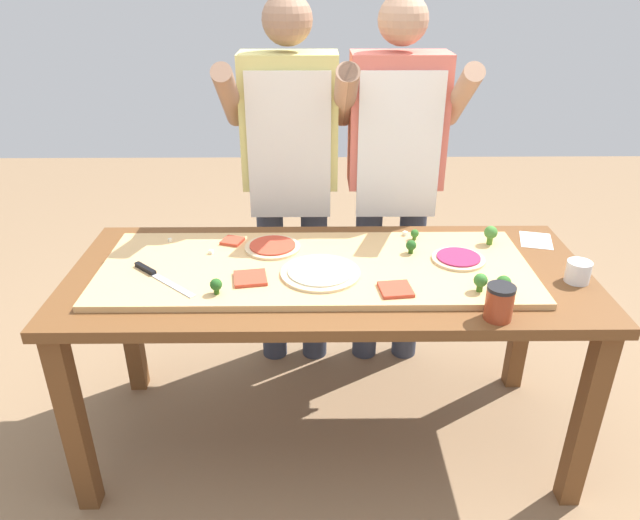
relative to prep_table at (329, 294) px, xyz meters
name	(u,v)px	position (x,y,z in m)	size (l,w,h in m)	color
ground_plane	(328,435)	(0.00, 0.00, -0.68)	(8.00, 8.00, 0.00)	#896B4C
prep_table	(329,294)	(0.00, 0.00, 0.00)	(1.86, 0.79, 0.78)	brown
cutting_board	(315,267)	(-0.05, 0.00, 0.11)	(1.52, 0.57, 0.02)	tan
chefs_knife	(156,275)	(-0.60, -0.08, 0.13)	(0.25, 0.24, 0.02)	#B7BABF
pizza_whole_beet_magenta	(458,258)	(0.47, 0.03, 0.13)	(0.19, 0.19, 0.02)	beige
pizza_whole_tomato_red	(273,247)	(-0.21, 0.14, 0.13)	(0.21, 0.21, 0.02)	beige
pizza_whole_cheese_artichoke	(320,272)	(-0.03, -0.07, 0.13)	(0.28, 0.28, 0.02)	beige
pizza_slice_near_left	(250,278)	(-0.27, -0.11, 0.13)	(0.11, 0.11, 0.01)	#BC3D28
pizza_slice_near_right	(396,289)	(0.21, -0.19, 0.13)	(0.10, 0.10, 0.01)	#BC3D28
pizza_slice_far_left	(233,241)	(-0.37, 0.19, 0.13)	(0.07, 0.07, 0.01)	#BC3D28
broccoli_floret_front_right	(411,246)	(0.30, 0.09, 0.15)	(0.04, 0.04, 0.05)	#2C5915
broccoli_floret_center_right	(415,234)	(0.34, 0.21, 0.14)	(0.03, 0.03, 0.04)	#366618
broccoli_floret_back_right	(503,284)	(0.56, -0.22, 0.16)	(0.05, 0.05, 0.07)	#366618
broccoli_floret_back_left	(216,285)	(-0.37, -0.20, 0.15)	(0.04, 0.04, 0.05)	#2C5915
broccoli_floret_back_mid	(481,281)	(0.49, -0.20, 0.16)	(0.05, 0.05, 0.06)	#3F7220
broccoli_floret_front_left	(491,233)	(0.62, 0.17, 0.16)	(0.05, 0.05, 0.07)	#487A23
cheese_crumble_a	(211,252)	(-0.44, 0.09, 0.13)	(0.01, 0.01, 0.01)	white
cheese_crumble_b	(170,240)	(-0.61, 0.20, 0.13)	(0.01, 0.01, 0.01)	silver
cheese_crumble_c	(405,233)	(0.31, 0.25, 0.13)	(0.02, 0.02, 0.02)	white
flour_cup	(578,273)	(0.85, -0.09, 0.13)	(0.08, 0.08, 0.08)	white
sauce_jar	(499,303)	(0.51, -0.33, 0.15)	(0.09, 0.09, 0.11)	#99381E
recipe_note	(536,240)	(0.83, 0.25, 0.10)	(0.12, 0.16, 0.00)	white
cook_left	(290,163)	(-0.15, 0.58, 0.32)	(0.54, 0.39, 1.67)	#333847
cook_right	(395,163)	(0.30, 0.58, 0.32)	(0.54, 0.39, 1.67)	#333847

